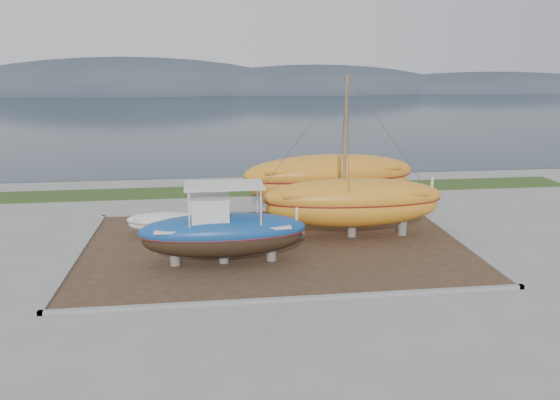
{
  "coord_description": "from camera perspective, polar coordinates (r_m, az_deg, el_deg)",
  "views": [
    {
      "loc": [
        -2.87,
        -20.72,
        8.86
      ],
      "look_at": [
        0.26,
        4.0,
        2.32
      ],
      "focal_mm": 35.0,
      "sensor_mm": 36.0,
      "label": 1
    }
  ],
  "objects": [
    {
      "name": "ground",
      "position": [
        22.72,
        0.63,
        -8.26
      ],
      "size": [
        140.0,
        140.0,
        0.0
      ],
      "primitive_type": "plane",
      "color": "gray",
      "rests_on": "ground"
    },
    {
      "name": "orange_sailboat",
      "position": [
        27.0,
        7.76,
        4.29
      ],
      "size": [
        9.18,
        2.99,
        7.98
      ],
      "primitive_type": null,
      "rotation": [
        0.0,
        0.0,
        -0.03
      ],
      "color": "orange",
      "rests_on": "dirt_patch"
    },
    {
      "name": "white_dinghy",
      "position": [
        28.19,
        -11.84,
        -2.56
      ],
      "size": [
        4.09,
        1.95,
        1.18
      ],
      "primitive_type": null,
      "rotation": [
        0.0,
        0.0,
        -0.12
      ],
      "color": "white",
      "rests_on": "dirt_patch"
    },
    {
      "name": "orange_bare_hull",
      "position": [
        31.77,
        5.16,
        1.64
      ],
      "size": [
        10.31,
        3.84,
        3.31
      ],
      "primitive_type": null,
      "rotation": [
        0.0,
        0.0,
        0.08
      ],
      "color": "orange",
      "rests_on": "dirt_patch"
    },
    {
      "name": "sea",
      "position": [
        91.2,
        -5.44,
        9.06
      ],
      "size": [
        260.0,
        100.0,
        0.04
      ],
      "primitive_type": null,
      "color": "#1C2A38",
      "rests_on": "ground"
    },
    {
      "name": "curb_frame",
      "position": [
        26.4,
        -0.56,
        -4.75
      ],
      "size": [
        18.6,
        12.6,
        0.15
      ],
      "primitive_type": null,
      "color": "gray",
      "rests_on": "ground"
    },
    {
      "name": "blue_caique",
      "position": [
        23.86,
        -5.97,
        -2.53
      ],
      "size": [
        7.36,
        2.38,
        3.54
      ],
      "primitive_type": null,
      "rotation": [
        0.0,
        0.0,
        0.01
      ],
      "color": "#174A92",
      "rests_on": "dirt_patch"
    },
    {
      "name": "dirt_patch",
      "position": [
        26.41,
        -0.55,
        -4.84
      ],
      "size": [
        18.0,
        12.0,
        0.06
      ],
      "primitive_type": "cube",
      "color": "#422D1E",
      "rests_on": "ground"
    },
    {
      "name": "grass_strip",
      "position": [
        37.39,
        -2.6,
        1.04
      ],
      "size": [
        44.0,
        3.0,
        0.08
      ],
      "primitive_type": "cube",
      "color": "#284219",
      "rests_on": "ground"
    },
    {
      "name": "mountain_ridge",
      "position": [
        146.02,
        -6.19,
        11.14
      ],
      "size": [
        200.0,
        36.0,
        20.0
      ],
      "primitive_type": null,
      "color": "#333D49",
      "rests_on": "ground"
    }
  ]
}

